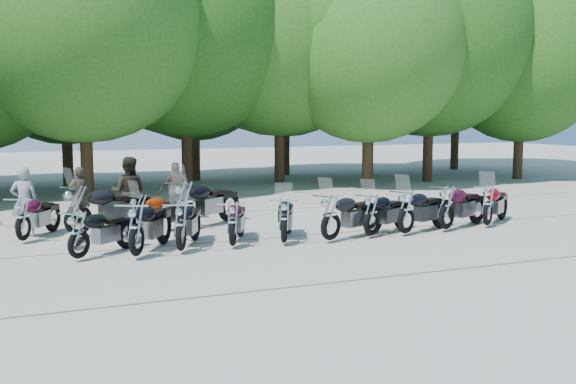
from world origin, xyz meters
name	(u,v)px	position (x,y,z in m)	size (l,w,h in m)	color
ground	(314,248)	(0.00, 0.00, 0.00)	(90.00, 90.00, 0.00)	#A19A91
tree_3	(82,17)	(-3.57, 11.24, 6.32)	(8.70, 8.70, 10.67)	#3A2614
tree_4	(185,21)	(0.54, 13.09, 6.64)	(9.13, 9.13, 11.20)	#3A2614
tree_5	(279,28)	(4.61, 13.20, 6.57)	(9.04, 9.04, 11.10)	#3A2614
tree_6	(369,44)	(7.55, 10.82, 5.81)	(8.00, 8.00, 9.82)	#3A2614
tree_7	(431,36)	(11.20, 11.78, 6.39)	(8.79, 8.79, 10.79)	#3A2614
tree_8	(522,60)	(15.83, 11.20, 5.47)	(7.53, 7.53, 9.25)	#3A2614
tree_11	(64,54)	(-3.76, 16.43, 5.49)	(7.56, 7.56, 9.28)	#3A2614
tree_12	(194,53)	(1.80, 16.47, 5.72)	(7.88, 7.88, 9.67)	#3A2614
tree_13	(285,52)	(6.69, 17.47, 6.04)	(8.31, 8.31, 10.20)	#3A2614
tree_14	(370,57)	(10.68, 16.09, 5.83)	(8.02, 8.02, 9.84)	#3A2614
tree_15	(458,39)	(16.61, 17.02, 7.03)	(9.67, 9.67, 11.86)	#3A2614
motorcycle_0	(79,233)	(-4.99, 0.62, 0.58)	(0.62, 2.05, 1.16)	black
motorcycle_1	(136,227)	(-3.88, 0.35, 0.66)	(0.72, 2.35, 1.33)	black
motorcycle_2	(181,225)	(-2.90, 0.54, 0.63)	(0.68, 2.22, 1.26)	black
motorcycle_3	(233,222)	(-1.70, 0.64, 0.59)	(0.64, 2.10, 1.19)	#35071F
motorcycle_4	(284,219)	(-0.51, 0.52, 0.61)	(0.66, 2.16, 1.22)	black
motorcycle_5	(331,215)	(0.60, 0.38, 0.64)	(0.69, 2.28, 1.29)	black
motorcycle_6	(371,213)	(1.78, 0.55, 0.61)	(0.65, 2.15, 1.21)	black
motorcycle_7	(406,210)	(2.71, 0.46, 0.64)	(0.69, 2.27, 1.28)	black
motorcycle_8	(447,206)	(3.99, 0.56, 0.66)	(0.72, 2.35, 1.33)	#33061B
motorcycle_9	(488,204)	(5.37, 0.66, 0.63)	(0.68, 2.23, 1.26)	maroon
motorcycle_10	(23,217)	(-5.97, 3.14, 0.61)	(0.66, 2.16, 1.22)	#3E081E
motorcycle_11	(78,208)	(-4.72, 3.37, 0.72)	(0.77, 2.54, 1.44)	black
motorcycle_12	(140,212)	(-3.29, 3.06, 0.58)	(0.62, 2.05, 1.16)	#8A2305
motorcycle_13	(184,203)	(-2.11, 3.31, 0.73)	(0.78, 2.57, 1.45)	black
rider_0	(24,202)	(-5.90, 3.97, 0.87)	(0.63, 0.41, 1.73)	gray
rider_1	(129,193)	(-3.33, 4.32, 0.94)	(0.91, 0.71, 1.88)	black
rider_2	(176,192)	(-1.88, 5.05, 0.83)	(0.97, 0.40, 1.65)	#4C3C36
rider_3	(79,196)	(-4.47, 5.32, 0.79)	(0.58, 0.38, 1.58)	#29241B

